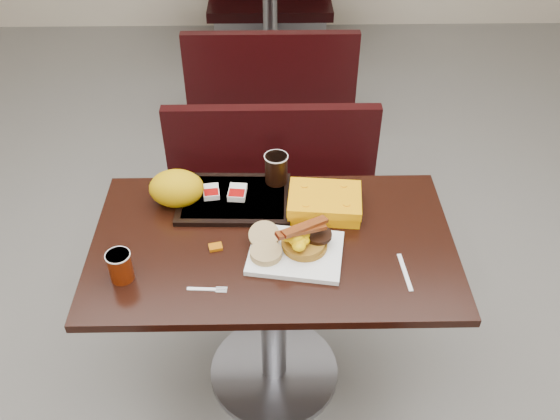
{
  "coord_description": "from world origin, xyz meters",
  "views": [
    {
      "loc": [
        -0.0,
        -1.45,
        2.11
      ],
      "look_at": [
        0.03,
        0.07,
        0.82
      ],
      "focal_mm": 38.43,
      "sensor_mm": 36.0,
      "label": 1
    }
  ],
  "objects_px": {
    "hashbrown_sleeve_right": "(237,192)",
    "paper_bag": "(177,188)",
    "platter": "(296,253)",
    "tray": "(234,199)",
    "bench_near_n": "(272,198)",
    "coffee_cup_far": "(276,169)",
    "clamshell": "(325,203)",
    "pancake_stack": "(305,243)",
    "table_near": "(274,314)",
    "knife": "(405,272)",
    "coffee_cup_near": "(120,266)",
    "hashbrown_sleeve_left": "(211,192)",
    "bench_far_s": "(271,75)",
    "fork": "(201,289)",
    "table_far": "(270,26)"
  },
  "relations": [
    {
      "from": "knife",
      "to": "tray",
      "type": "height_order",
      "value": "tray"
    },
    {
      "from": "coffee_cup_near",
      "to": "clamshell",
      "type": "relative_size",
      "value": 0.4
    },
    {
      "from": "hashbrown_sleeve_right",
      "to": "clamshell",
      "type": "bearing_deg",
      "value": -6.82
    },
    {
      "from": "fork",
      "to": "hashbrown_sleeve_right",
      "type": "distance_m",
      "value": 0.45
    },
    {
      "from": "platter",
      "to": "tray",
      "type": "xyz_separation_m",
      "value": [
        -0.21,
        0.28,
        0.0
      ]
    },
    {
      "from": "table_near",
      "to": "paper_bag",
      "type": "xyz_separation_m",
      "value": [
        -0.33,
        0.2,
        0.44
      ]
    },
    {
      "from": "tray",
      "to": "bench_far_s",
      "type": "bearing_deg",
      "value": 87.1
    },
    {
      "from": "pancake_stack",
      "to": "knife",
      "type": "relative_size",
      "value": 0.92
    },
    {
      "from": "table_near",
      "to": "paper_bag",
      "type": "distance_m",
      "value": 0.59
    },
    {
      "from": "platter",
      "to": "knife",
      "type": "distance_m",
      "value": 0.35
    },
    {
      "from": "hashbrown_sleeve_left",
      "to": "clamshell",
      "type": "relative_size",
      "value": 0.3
    },
    {
      "from": "tray",
      "to": "hashbrown_sleeve_right",
      "type": "height_order",
      "value": "hashbrown_sleeve_right"
    },
    {
      "from": "coffee_cup_far",
      "to": "clamshell",
      "type": "relative_size",
      "value": 0.45
    },
    {
      "from": "bench_far_s",
      "to": "pancake_stack",
      "type": "bearing_deg",
      "value": -86.98
    },
    {
      "from": "coffee_cup_near",
      "to": "knife",
      "type": "xyz_separation_m",
      "value": [
        0.88,
        0.01,
        -0.05
      ]
    },
    {
      "from": "table_near",
      "to": "knife",
      "type": "height_order",
      "value": "knife"
    },
    {
      "from": "coffee_cup_near",
      "to": "hashbrown_sleeve_right",
      "type": "height_order",
      "value": "coffee_cup_near"
    },
    {
      "from": "tray",
      "to": "hashbrown_sleeve_right",
      "type": "xyz_separation_m",
      "value": [
        0.01,
        0.01,
        0.02
      ]
    },
    {
      "from": "bench_near_n",
      "to": "hashbrown_sleeve_right",
      "type": "xyz_separation_m",
      "value": [
        -0.12,
        -0.48,
        0.42
      ]
    },
    {
      "from": "bench_near_n",
      "to": "fork",
      "type": "height_order",
      "value": "fork"
    },
    {
      "from": "tray",
      "to": "paper_bag",
      "type": "relative_size",
      "value": 2.07
    },
    {
      "from": "bench_near_n",
      "to": "knife",
      "type": "bearing_deg",
      "value": -64.27
    },
    {
      "from": "platter",
      "to": "paper_bag",
      "type": "distance_m",
      "value": 0.49
    },
    {
      "from": "knife",
      "to": "hashbrown_sleeve_right",
      "type": "distance_m",
      "value": 0.65
    },
    {
      "from": "coffee_cup_near",
      "to": "knife",
      "type": "height_order",
      "value": "coffee_cup_near"
    },
    {
      "from": "clamshell",
      "to": "table_near",
      "type": "bearing_deg",
      "value": -134.4
    },
    {
      "from": "platter",
      "to": "pancake_stack",
      "type": "relative_size",
      "value": 2.02
    },
    {
      "from": "bench_far_s",
      "to": "hashbrown_sleeve_right",
      "type": "bearing_deg",
      "value": -94.24
    },
    {
      "from": "hashbrown_sleeve_right",
      "to": "paper_bag",
      "type": "relative_size",
      "value": 0.44
    },
    {
      "from": "knife",
      "to": "hashbrown_sleeve_right",
      "type": "height_order",
      "value": "hashbrown_sleeve_right"
    },
    {
      "from": "coffee_cup_near",
      "to": "tray",
      "type": "xyz_separation_m",
      "value": [
        0.33,
        0.37,
        -0.04
      ]
    },
    {
      "from": "fork",
      "to": "table_far",
      "type": "bearing_deg",
      "value": 88.76
    },
    {
      "from": "coffee_cup_near",
      "to": "tray",
      "type": "height_order",
      "value": "coffee_cup_near"
    },
    {
      "from": "table_near",
      "to": "hashbrown_sleeve_left",
      "type": "distance_m",
      "value": 0.51
    },
    {
      "from": "bench_far_s",
      "to": "coffee_cup_near",
      "type": "relative_size",
      "value": 9.94
    },
    {
      "from": "coffee_cup_far",
      "to": "paper_bag",
      "type": "relative_size",
      "value": 0.58
    },
    {
      "from": "bench_far_s",
      "to": "fork",
      "type": "xyz_separation_m",
      "value": [
        -0.22,
        -2.11,
        0.39
      ]
    },
    {
      "from": "bench_near_n",
      "to": "coffee_cup_far",
      "type": "relative_size",
      "value": 8.94
    },
    {
      "from": "knife",
      "to": "clamshell",
      "type": "relative_size",
      "value": 0.64
    },
    {
      "from": "pancake_stack",
      "to": "paper_bag",
      "type": "bearing_deg",
      "value": 150.24
    },
    {
      "from": "bench_near_n",
      "to": "tray",
      "type": "distance_m",
      "value": 0.65
    },
    {
      "from": "clamshell",
      "to": "pancake_stack",
      "type": "bearing_deg",
      "value": -105.57
    },
    {
      "from": "pancake_stack",
      "to": "coffee_cup_near",
      "type": "distance_m",
      "value": 0.58
    },
    {
      "from": "knife",
      "to": "coffee_cup_far",
      "type": "distance_m",
      "value": 0.61
    },
    {
      "from": "platter",
      "to": "clamshell",
      "type": "height_order",
      "value": "clamshell"
    },
    {
      "from": "platter",
      "to": "hashbrown_sleeve_right",
      "type": "distance_m",
      "value": 0.35
    },
    {
      "from": "coffee_cup_near",
      "to": "hashbrown_sleeve_left",
      "type": "bearing_deg",
      "value": 57.44
    },
    {
      "from": "coffee_cup_near",
      "to": "knife",
      "type": "bearing_deg",
      "value": 0.49
    },
    {
      "from": "table_near",
      "to": "fork",
      "type": "relative_size",
      "value": 9.82
    },
    {
      "from": "platter",
      "to": "hashbrown_sleeve_left",
      "type": "distance_m",
      "value": 0.42
    }
  ]
}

